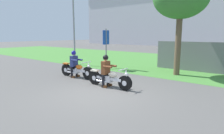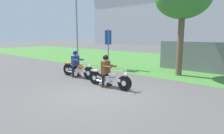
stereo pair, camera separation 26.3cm
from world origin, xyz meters
name	(u,v)px [view 2 (the right image)]	position (x,y,z in m)	size (l,w,h in m)	color
ground	(98,94)	(0.00, 0.00, 0.00)	(120.00, 120.00, 0.00)	#565451
grass_verge	(188,64)	(0.00, 9.93, 0.00)	(60.00, 12.00, 0.01)	#478438
motorcycle_lead	(109,79)	(-0.32, 1.02, 0.38)	(2.20, 0.66, 0.86)	black
rider_lead	(106,68)	(-0.49, 1.01, 0.80)	(0.56, 0.48, 1.38)	black
motorcycle_follow	(78,70)	(-2.83, 1.41, 0.39)	(2.26, 0.66, 0.88)	black
rider_follow	(76,62)	(-3.00, 1.40, 0.82)	(0.56, 0.48, 1.40)	black
streetlight_pole	(77,13)	(-6.23, 4.33, 3.78)	(0.96, 0.20, 6.11)	gray
sign_banner	(108,43)	(-3.26, 4.32, 1.72)	(0.08, 0.60, 2.60)	gray
fence_segment	(218,58)	(2.61, 7.03, 0.90)	(7.00, 0.06, 1.80)	slate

